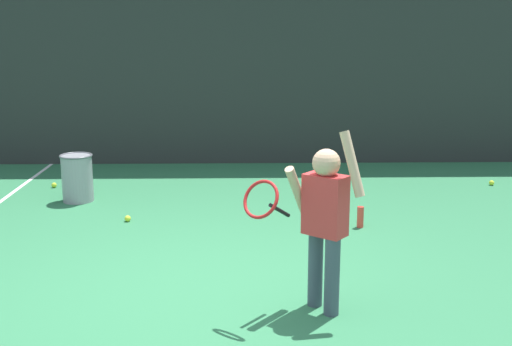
# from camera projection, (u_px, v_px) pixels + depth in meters

# --- Properties ---
(ground_plane) EXTENTS (20.00, 20.00, 0.00)m
(ground_plane) POSITION_uv_depth(u_px,v_px,m) (198.00, 288.00, 5.12)
(ground_plane) COLOR #2D7247
(back_fence_windscreen) EXTENTS (12.65, 0.08, 3.46)m
(back_fence_windscreen) POSITION_uv_depth(u_px,v_px,m) (217.00, 47.00, 9.39)
(back_fence_windscreen) COLOR #282D2B
(back_fence_windscreen) RESTS_ON ground
(fence_post_1) EXTENTS (0.09, 0.09, 3.61)m
(fence_post_1) POSITION_uv_depth(u_px,v_px,m) (76.00, 42.00, 9.39)
(fence_post_1) COLOR slate
(fence_post_1) RESTS_ON ground
(fence_post_2) EXTENTS (0.09, 0.09, 3.61)m
(fence_post_2) POSITION_uv_depth(u_px,v_px,m) (357.00, 42.00, 9.47)
(fence_post_2) COLOR slate
(fence_post_2) RESTS_ON ground
(tennis_player) EXTENTS (0.89, 0.50, 1.35)m
(tennis_player) POSITION_uv_depth(u_px,v_px,m) (322.00, 215.00, 4.57)
(tennis_player) COLOR #3F4C59
(tennis_player) RESTS_ON ground
(ball_hopper) EXTENTS (0.38, 0.38, 0.56)m
(ball_hopper) POSITION_uv_depth(u_px,v_px,m) (77.00, 177.00, 7.60)
(ball_hopper) COLOR gray
(ball_hopper) RESTS_ON ground
(water_bottle) EXTENTS (0.07, 0.07, 0.22)m
(water_bottle) POSITION_uv_depth(u_px,v_px,m) (360.00, 217.00, 6.64)
(water_bottle) COLOR #D83F33
(water_bottle) RESTS_ON ground
(tennis_ball_0) EXTENTS (0.07, 0.07, 0.07)m
(tennis_ball_0) POSITION_uv_depth(u_px,v_px,m) (128.00, 218.00, 6.85)
(tennis_ball_0) COLOR #CCE033
(tennis_ball_0) RESTS_ON ground
(tennis_ball_2) EXTENTS (0.07, 0.07, 0.07)m
(tennis_ball_2) POSITION_uv_depth(u_px,v_px,m) (54.00, 185.00, 8.28)
(tennis_ball_2) COLOR #CCE033
(tennis_ball_2) RESTS_ON ground
(tennis_ball_3) EXTENTS (0.07, 0.07, 0.07)m
(tennis_ball_3) POSITION_uv_depth(u_px,v_px,m) (492.00, 183.00, 8.40)
(tennis_ball_3) COLOR #CCE033
(tennis_ball_3) RESTS_ON ground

